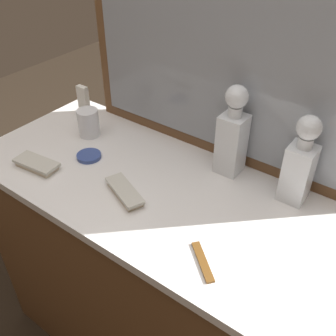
% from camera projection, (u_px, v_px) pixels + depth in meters
% --- Properties ---
extents(dresser, '(1.29, 0.54, 0.86)m').
position_uv_depth(dresser, '(168.00, 283.00, 1.37)').
color(dresser, brown).
rests_on(dresser, ground_plane).
extents(dresser_mirror, '(0.95, 0.03, 0.60)m').
position_uv_depth(dresser_mirror, '(220.00, 64.00, 1.10)').
color(dresser_mirror, brown).
rests_on(dresser_mirror, dresser).
extents(crystal_decanter_rear, '(0.07, 0.07, 0.28)m').
position_uv_depth(crystal_decanter_rear, '(232.00, 139.00, 1.13)').
color(crystal_decanter_rear, white).
rests_on(crystal_decanter_rear, dresser).
extents(crystal_decanter_far_right, '(0.07, 0.07, 0.26)m').
position_uv_depth(crystal_decanter_far_right, '(299.00, 168.00, 1.03)').
color(crystal_decanter_far_right, white).
rests_on(crystal_decanter_far_right, dresser).
extents(crystal_tumbler_center, '(0.07, 0.07, 0.10)m').
position_uv_depth(crystal_tumbler_center, '(89.00, 124.00, 1.34)').
color(crystal_tumbler_center, white).
rests_on(crystal_tumbler_center, dresser).
extents(silver_brush_front, '(0.16, 0.11, 0.02)m').
position_uv_depth(silver_brush_front, '(125.00, 192.00, 1.09)').
color(silver_brush_front, '#B7A88C').
rests_on(silver_brush_front, dresser).
extents(silver_brush_rear, '(0.15, 0.08, 0.02)m').
position_uv_depth(silver_brush_rear, '(37.00, 164.00, 1.20)').
color(silver_brush_rear, '#B7A88C').
rests_on(silver_brush_rear, dresser).
extents(porcelain_dish, '(0.08, 0.08, 0.01)m').
position_uv_depth(porcelain_dish, '(89.00, 156.00, 1.25)').
color(porcelain_dish, '#33478C').
rests_on(porcelain_dish, dresser).
extents(tortoiseshell_comb, '(0.11, 0.09, 0.01)m').
position_uv_depth(tortoiseshell_comb, '(203.00, 262.00, 0.90)').
color(tortoiseshell_comb, brown).
rests_on(tortoiseshell_comb, dresser).
extents(napkin_holder, '(0.05, 0.05, 0.11)m').
position_uv_depth(napkin_holder, '(84.00, 102.00, 1.46)').
color(napkin_holder, black).
rests_on(napkin_holder, dresser).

